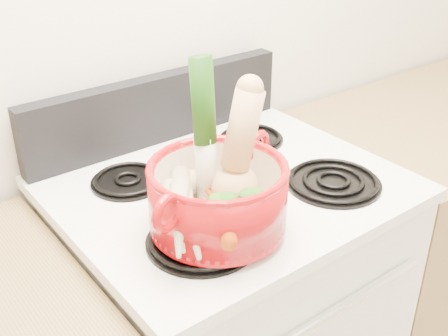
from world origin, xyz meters
TOP-DOWN VIEW (x-y plane):
  - wall_back at (0.00, 1.75)m, footprint 3.50×0.02m
  - stove_body at (0.00, 1.40)m, footprint 0.76×0.65m
  - cooktop at (0.00, 1.40)m, footprint 0.78×0.67m
  - control_backsplash at (0.00, 1.70)m, footprint 0.76×0.05m
  - oven_handle at (0.00, 1.06)m, footprint 0.60×0.02m
  - counter_right at (1.07, 1.40)m, footprint 1.36×0.65m
  - burner_front_left at (-0.19, 1.24)m, footprint 0.22×0.22m
  - burner_front_right at (0.19, 1.24)m, footprint 0.22×0.22m
  - burner_back_left at (-0.19, 1.54)m, footprint 0.17×0.17m
  - burner_back_right at (0.19, 1.54)m, footprint 0.17×0.17m
  - dutch_oven at (-0.14, 1.25)m, footprint 0.35×0.35m
  - pot_handle_left at (-0.29, 1.20)m, footprint 0.08×0.04m
  - pot_handle_right at (0.00, 1.30)m, footprint 0.08×0.04m
  - squash at (-0.09, 1.26)m, footprint 0.17×0.13m
  - leek at (-0.13, 1.31)m, footprint 0.06×0.08m
  - ginger at (-0.14, 1.35)m, footprint 0.10×0.08m
  - parsnip_0 at (-0.21, 1.25)m, footprint 0.15×0.25m
  - parsnip_1 at (-0.24, 1.26)m, footprint 0.12×0.19m
  - parsnip_2 at (-0.18, 1.31)m, footprint 0.07×0.18m
  - parsnip_3 at (-0.24, 1.23)m, footprint 0.15×0.19m
  - carrot_0 at (-0.15, 1.19)m, footprint 0.03×0.14m
  - carrot_1 at (-0.18, 1.22)m, footprint 0.08×0.13m
  - carrot_2 at (-0.15, 1.22)m, footprint 0.05×0.17m
  - carrot_3 at (-0.17, 1.17)m, footprint 0.11×0.14m

SIDE VIEW (x-z plane):
  - counter_right at x=1.07m, z-range 0.00..0.90m
  - stove_body at x=0.00m, z-range 0.00..0.92m
  - oven_handle at x=0.00m, z-range 0.77..0.79m
  - cooktop at x=0.00m, z-range 0.92..0.95m
  - burner_front_left at x=-0.19m, z-range 0.95..0.97m
  - burner_front_right at x=0.19m, z-range 0.95..0.97m
  - burner_back_left at x=-0.19m, z-range 0.95..0.97m
  - burner_back_right at x=0.19m, z-range 0.95..0.97m
  - carrot_0 at x=-0.15m, z-range 0.99..1.03m
  - carrot_1 at x=-0.18m, z-range 1.00..1.04m
  - ginger at x=-0.14m, z-range 1.00..1.04m
  - carrot_2 at x=-0.15m, z-range 1.00..1.05m
  - parsnip_0 at x=-0.21m, z-range 0.99..1.06m
  - parsnip_1 at x=-0.24m, z-range 1.00..1.05m
  - parsnip_2 at x=-0.18m, z-range 1.00..1.05m
  - carrot_3 at x=-0.17m, z-range 1.01..1.05m
  - dutch_oven at x=-0.14m, z-range 0.97..1.10m
  - parsnip_3 at x=-0.24m, z-range 1.01..1.07m
  - control_backsplash at x=0.00m, z-range 0.95..1.13m
  - pot_handle_left at x=-0.29m, z-range 1.04..1.12m
  - pot_handle_right at x=0.00m, z-range 1.04..1.12m
  - squash at x=-0.09m, z-range 0.99..1.25m
  - leek at x=-0.13m, z-range 0.99..1.31m
  - wall_back at x=0.00m, z-range 0.00..2.60m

